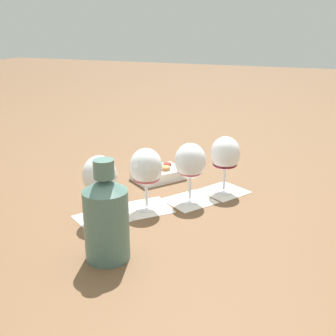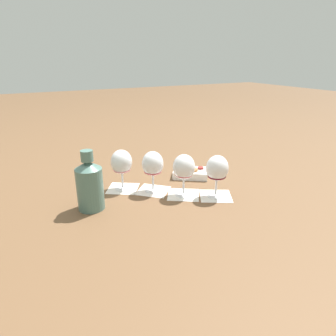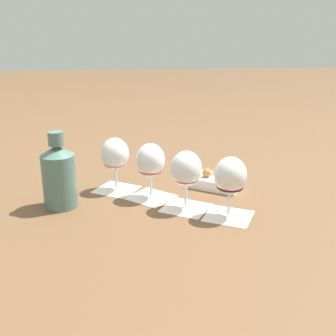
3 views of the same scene
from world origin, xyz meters
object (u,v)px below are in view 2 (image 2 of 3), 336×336
at_px(wine_glass_1, 153,165).
at_px(snack_dish, 190,173).
at_px(wine_glass_2, 184,169).
at_px(wine_glass_0, 122,163).
at_px(wine_glass_3, 217,170).
at_px(ceramic_vase, 90,184).

height_order(wine_glass_1, snack_dish, wine_glass_1).
height_order(wine_glass_2, snack_dish, wine_glass_2).
height_order(wine_glass_0, snack_dish, wine_glass_0).
relative_size(wine_glass_0, wine_glass_3, 1.00).
distance_m(wine_glass_2, ceramic_vase, 0.35).
distance_m(wine_glass_1, ceramic_vase, 0.26).
bearing_deg(ceramic_vase, wine_glass_3, -15.48).
xyz_separation_m(wine_glass_1, wine_glass_3, (0.19, -0.16, -0.00)).
relative_size(wine_glass_1, ceramic_vase, 0.76).
distance_m(wine_glass_1, snack_dish, 0.24).
distance_m(wine_glass_2, wine_glass_3, 0.12).
distance_m(wine_glass_3, snack_dish, 0.24).
bearing_deg(wine_glass_2, snack_dish, 50.68).
bearing_deg(wine_glass_3, wine_glass_2, 147.01).
relative_size(wine_glass_0, wine_glass_2, 1.00).
bearing_deg(wine_glass_3, wine_glass_0, 141.65).
relative_size(wine_glass_1, snack_dish, 0.89).
relative_size(ceramic_vase, snack_dish, 1.18).
relative_size(wine_glass_1, wine_glass_2, 1.00).
bearing_deg(wine_glass_0, wine_glass_3, -38.35).
distance_m(ceramic_vase, snack_dish, 0.48).
xyz_separation_m(wine_glass_0, wine_glass_3, (0.29, -0.23, -0.00)).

